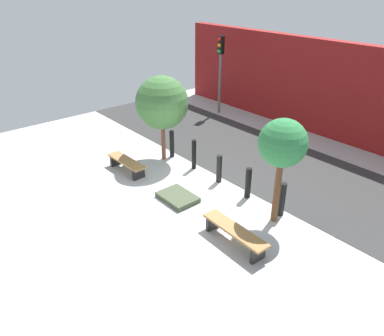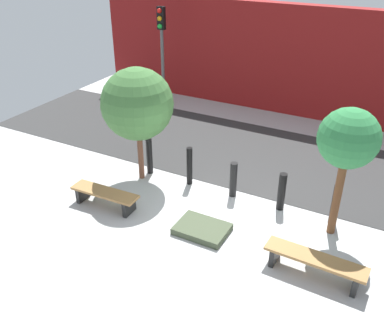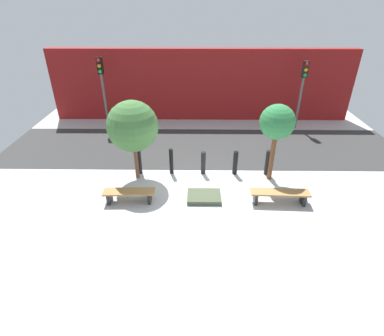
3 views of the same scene
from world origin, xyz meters
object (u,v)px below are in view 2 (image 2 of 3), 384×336
(bench_left, at_px, (105,195))
(bollard_center, at_px, (233,180))
(planter_bed, at_px, (202,229))
(bollard_far_left, at_px, (149,156))
(bollard_right, at_px, (282,192))
(bench_right, at_px, (315,262))
(bollard_far_right, at_px, (335,205))
(bollard_left, at_px, (189,166))
(tree_behind_left_bench, at_px, (137,104))
(tree_behind_right_bench, at_px, (348,140))
(traffic_light_west, at_px, (162,39))

(bench_left, height_order, bollard_center, bollard_center)
(planter_bed, xyz_separation_m, bollard_far_left, (-2.48, 1.69, 0.43))
(bench_left, relative_size, bollard_right, 1.80)
(bench_right, distance_m, bollard_far_right, 1.90)
(planter_bed, height_order, bollard_left, bollard_left)
(planter_bed, height_order, bollard_center, bollard_center)
(tree_behind_left_bench, relative_size, bollard_far_right, 3.01)
(tree_behind_right_bench, height_order, bollard_far_left, tree_behind_right_bench)
(bollard_left, relative_size, bollard_right, 1.09)
(tree_behind_right_bench, distance_m, bollard_center, 3.11)
(bollard_right, bearing_deg, bollard_left, 180.00)
(bollard_far_left, relative_size, traffic_light_west, 0.28)
(tree_behind_right_bench, xyz_separation_m, traffic_light_west, (-7.47, 5.10, 0.20))
(traffic_light_west, bearing_deg, planter_bed, -52.51)
(bollard_left, xyz_separation_m, bollard_far_right, (3.71, 0.00, -0.02))
(planter_bed, bearing_deg, bollard_far_left, 145.61)
(tree_behind_left_bench, bearing_deg, bollard_far_right, 3.90)
(bollard_right, bearing_deg, tree_behind_left_bench, -174.82)
(bollard_left, bearing_deg, tree_behind_left_bench, -165.12)
(bollard_center, xyz_separation_m, bollard_far_right, (2.48, 0.00, 0.04))
(bench_right, relative_size, tree_behind_right_bench, 0.67)
(tree_behind_right_bench, height_order, bollard_far_right, tree_behind_right_bench)
(bollard_center, height_order, bollard_far_right, bollard_far_right)
(tree_behind_right_bench, bearing_deg, traffic_light_west, 145.67)
(bollard_left, bearing_deg, tree_behind_right_bench, -5.18)
(bench_right, relative_size, tree_behind_left_bench, 0.65)
(bench_right, relative_size, bollard_far_left, 1.94)
(bench_left, height_order, bollard_left, bollard_left)
(bench_left, height_order, bench_right, bench_right)
(planter_bed, xyz_separation_m, bollard_right, (1.24, 1.69, 0.40))
(bench_left, height_order, bollard_far_right, bollard_far_right)
(tree_behind_right_bench, relative_size, bollard_center, 3.13)
(bollard_far_left, height_order, bollard_right, bollard_far_left)
(bollard_far_right, bearing_deg, planter_bed, -145.61)
(planter_bed, distance_m, tree_behind_right_bench, 3.60)
(bench_left, distance_m, tree_behind_right_bench, 5.62)
(planter_bed, height_order, bollard_right, bollard_right)
(planter_bed, distance_m, bollard_far_left, 3.03)
(bench_right, relative_size, planter_bed, 1.71)
(bench_right, relative_size, bollard_right, 2.04)
(bench_left, height_order, bollard_far_left, bollard_far_left)
(bollard_center, bearing_deg, bollard_far_right, 0.00)
(bench_right, relative_size, bollard_far_right, 1.95)
(bench_left, height_order, tree_behind_left_bench, tree_behind_left_bench)
(tree_behind_left_bench, xyz_separation_m, tree_behind_right_bench, (5.04, 0.00, 0.16))
(tree_behind_left_bench, distance_m, traffic_light_west, 5.66)
(bollard_far_right, bearing_deg, bollard_left, 180.00)
(bench_left, xyz_separation_m, tree_behind_left_bench, (0.00, 1.55, 1.80))
(bollard_right, bearing_deg, tree_behind_right_bench, -14.88)
(bench_right, distance_m, bollard_right, 2.29)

